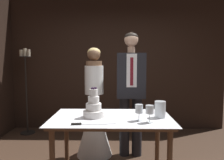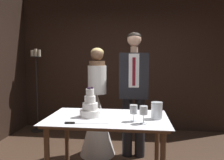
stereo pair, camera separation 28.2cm
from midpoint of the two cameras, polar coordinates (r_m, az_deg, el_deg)
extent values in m
cube|color=black|center=(4.62, 4.89, 4.77)|extent=(4.57, 0.12, 2.84)
cylinder|color=brown|center=(2.99, -8.93, -15.72)|extent=(0.06, 0.06, 0.78)
cylinder|color=brown|center=(2.92, 14.51, -16.38)|extent=(0.06, 0.06, 0.78)
cube|color=brown|center=(2.47, 2.13, -10.22)|extent=(1.28, 0.75, 0.03)
cube|color=white|center=(2.46, 2.13, -9.76)|extent=(1.34, 0.81, 0.01)
cylinder|color=white|center=(2.47, -2.46, -8.71)|extent=(0.23, 0.23, 0.08)
cylinder|color=white|center=(2.46, -2.46, -6.93)|extent=(0.17, 0.17, 0.08)
cylinder|color=white|center=(2.44, -2.47, -5.11)|extent=(0.12, 0.12, 0.08)
cylinder|color=white|center=(2.43, -2.48, -3.29)|extent=(0.09, 0.09, 0.08)
sphere|color=#2D1933|center=(2.42, -1.85, -2.12)|extent=(0.02, 0.02, 0.02)
sphere|color=#2D1933|center=(2.44, -2.06, -2.07)|extent=(0.02, 0.02, 0.02)
sphere|color=#2D1933|center=(2.43, -2.76, -2.09)|extent=(0.02, 0.02, 0.02)
sphere|color=#2D1933|center=(2.41, -2.94, -2.16)|extent=(0.02, 0.02, 0.02)
sphere|color=#2D1933|center=(2.40, -2.50, -2.20)|extent=(0.02, 0.02, 0.02)
cube|color=silver|center=(2.21, -1.60, -11.38)|extent=(0.34, 0.06, 0.00)
cylinder|color=black|center=(2.22, -7.37, -11.06)|extent=(0.10, 0.03, 0.02)
cylinder|color=silver|center=(2.32, 9.19, -10.61)|extent=(0.08, 0.08, 0.00)
cylinder|color=silver|center=(2.31, 9.21, -9.64)|extent=(0.01, 0.01, 0.08)
cylinder|color=silver|center=(2.29, 9.24, -7.59)|extent=(0.08, 0.08, 0.09)
cylinder|color=maroon|center=(2.30, 9.23, -8.26)|extent=(0.07, 0.07, 0.04)
cylinder|color=silver|center=(2.26, 11.83, -11.07)|extent=(0.08, 0.08, 0.00)
cylinder|color=silver|center=(2.25, 11.85, -9.94)|extent=(0.01, 0.01, 0.09)
cylinder|color=silver|center=(2.23, 11.89, -7.78)|extent=(0.08, 0.08, 0.09)
cylinder|color=maroon|center=(2.24, 11.88, -8.48)|extent=(0.07, 0.07, 0.03)
cylinder|color=silver|center=(2.45, 14.89, -7.74)|extent=(0.12, 0.12, 0.18)
cylinder|color=beige|center=(2.46, 14.86, -8.87)|extent=(0.05, 0.05, 0.08)
sphere|color=#F9CC4C|center=(2.45, 14.89, -7.67)|extent=(0.02, 0.02, 0.02)
cone|color=white|center=(3.41, -1.42, -11.50)|extent=(0.54, 0.54, 0.95)
cylinder|color=white|center=(3.28, -1.45, 0.06)|extent=(0.28, 0.28, 0.43)
cylinder|color=brown|center=(3.27, -1.46, 4.39)|extent=(0.24, 0.24, 0.07)
sphere|color=brown|center=(3.27, -1.47, 6.68)|extent=(0.19, 0.19, 0.19)
ellipsoid|color=#D6B770|center=(3.29, -1.43, 7.17)|extent=(0.20, 0.20, 0.14)
cylinder|color=black|center=(3.39, 6.44, -12.15)|extent=(0.15, 0.15, 0.89)
cylinder|color=black|center=(3.40, 9.71, -12.16)|extent=(0.15, 0.15, 0.89)
cube|color=black|center=(3.25, 8.26, 1.11)|extent=(0.42, 0.24, 0.67)
cube|color=white|center=(3.12, 8.34, 2.42)|extent=(0.15, 0.01, 0.48)
cube|color=maroon|center=(3.11, 8.34, 2.17)|extent=(0.04, 0.01, 0.40)
cylinder|color=#DBAD8E|center=(3.24, 8.34, 7.84)|extent=(0.11, 0.11, 0.09)
sphere|color=#DBAD8E|center=(3.25, 8.38, 10.45)|extent=(0.21, 0.21, 0.21)
ellipsoid|color=black|center=(3.27, 8.38, 11.07)|extent=(0.21, 0.21, 0.13)
cylinder|color=black|center=(4.84, -17.16, -12.40)|extent=(0.28, 0.28, 0.02)
cylinder|color=black|center=(4.67, -17.41, -3.49)|extent=(0.03, 0.03, 1.50)
cylinder|color=black|center=(4.62, -17.66, 5.80)|extent=(0.22, 0.22, 0.01)
cylinder|color=beige|center=(4.65, -18.53, 6.63)|extent=(0.06, 0.06, 0.13)
cylinder|color=beige|center=(4.62, -17.69, 6.83)|extent=(0.06, 0.06, 0.15)
cylinder|color=beige|center=(4.59, -16.83, 6.75)|extent=(0.06, 0.06, 0.14)
camera|label=1|loc=(0.14, -87.14, 0.26)|focal=35.00mm
camera|label=2|loc=(0.14, 92.86, -0.26)|focal=35.00mm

